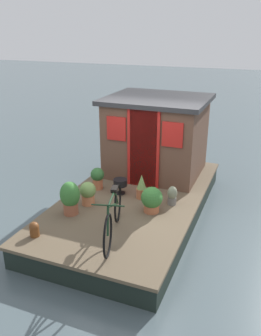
# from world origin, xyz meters

# --- Properties ---
(ground_plane) EXTENTS (60.00, 60.00, 0.00)m
(ground_plane) POSITION_xyz_m (0.00, 0.00, 0.00)
(ground_plane) COLOR #4C5B60
(houseboat_deck) EXTENTS (5.09, 2.68, 0.45)m
(houseboat_deck) POSITION_xyz_m (0.00, 0.00, 0.23)
(houseboat_deck) COLOR brown
(houseboat_deck) RESTS_ON ground_plane
(houseboat_cabin) EXTENTS (1.99, 2.28, 1.82)m
(houseboat_cabin) POSITION_xyz_m (1.43, 0.00, 1.37)
(houseboat_cabin) COLOR brown
(houseboat_cabin) RESTS_ON houseboat_deck
(bicycle) EXTENTS (1.71, 0.62, 0.83)m
(bicycle) POSITION_xyz_m (-1.55, -0.24, 0.84)
(bicycle) COLOR black
(bicycle) RESTS_ON houseboat_deck
(potted_plant_succulent) EXTENTS (0.29, 0.29, 0.48)m
(potted_plant_succulent) POSITION_xyz_m (0.04, 0.87, 0.72)
(potted_plant_succulent) COLOR #B2603D
(potted_plant_succulent) RESTS_ON houseboat_deck
(potted_plant_thyme) EXTENTS (0.41, 0.41, 0.50)m
(potted_plant_thyme) POSITION_xyz_m (-0.50, -0.56, 0.71)
(potted_plant_thyme) COLOR #B2603D
(potted_plant_thyme) RESTS_ON houseboat_deck
(potted_plant_ivy) EXTENTS (0.32, 0.32, 0.47)m
(potted_plant_ivy) POSITION_xyz_m (-0.68, 0.71, 0.70)
(potted_plant_ivy) COLOR #C6754C
(potted_plant_ivy) RESTS_ON houseboat_deck
(potted_plant_geranium) EXTENTS (0.19, 0.19, 0.39)m
(potted_plant_geranium) POSITION_xyz_m (-0.06, -0.83, 0.65)
(potted_plant_geranium) COLOR slate
(potted_plant_geranium) RESTS_ON houseboat_deck
(potted_plant_rosemary) EXTENTS (0.21, 0.21, 0.52)m
(potted_plant_rosemary) POSITION_xyz_m (-0.03, -0.18, 0.70)
(potted_plant_rosemary) COLOR #B2603D
(potted_plant_rosemary) RESTS_ON houseboat_deck
(potted_plant_basil) EXTENTS (0.37, 0.37, 0.65)m
(potted_plant_basil) POSITION_xyz_m (-1.15, 0.83, 0.80)
(potted_plant_basil) COLOR #935138
(potted_plant_basil) RESTS_ON houseboat_deck
(charcoal_grill) EXTENTS (0.29, 0.29, 0.33)m
(charcoal_grill) POSITION_xyz_m (-0.00, 0.31, 0.69)
(charcoal_grill) COLOR black
(charcoal_grill) RESTS_ON houseboat_deck
(mooring_bollard) EXTENTS (0.17, 0.17, 0.26)m
(mooring_bollard) POSITION_xyz_m (-2.05, 0.99, 0.59)
(mooring_bollard) COLOR brown
(mooring_bollard) RESTS_ON houseboat_deck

